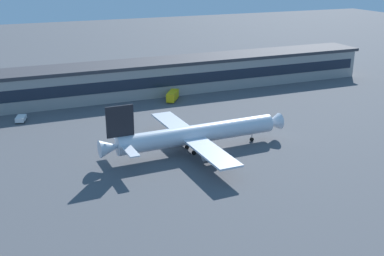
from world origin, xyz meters
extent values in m
plane|color=#4C4F54|center=(0.00, 0.00, 0.00)|extent=(600.00, 600.00, 0.00)
cube|color=#9E9993|center=(0.00, 60.64, 5.45)|extent=(176.92, 16.17, 10.91)
cube|color=#38383D|center=(0.00, 60.64, 11.51)|extent=(180.46, 16.49, 1.20)
cube|color=#192333|center=(0.00, 52.50, 6.00)|extent=(173.38, 0.16, 3.93)
cylinder|color=silver|center=(-6.88, 0.49, 4.69)|extent=(43.42, 6.04, 4.85)
cone|color=silver|center=(16.21, 1.13, 4.69)|extent=(4.49, 4.72, 4.61)
cone|color=silver|center=(-30.22, -0.15, 4.69)|extent=(5.45, 4.51, 4.36)
cube|color=black|center=(-27.53, -0.08, 10.99)|extent=(6.80, 0.69, 7.76)
cube|color=silver|center=(-27.17, 5.27, 5.42)|extent=(2.64, 8.79, 0.30)
cube|color=silver|center=(-26.88, -5.39, 5.42)|extent=(2.64, 8.79, 0.30)
cube|color=silver|center=(-9.22, 12.60, 4.21)|extent=(6.53, 19.64, 0.50)
cube|color=silver|center=(-8.55, -11.72, 4.21)|extent=(6.53, 19.64, 0.50)
cylinder|color=#99999E|center=(-8.14, 9.71, 2.48)|extent=(4.07, 2.78, 2.67)
cylinder|color=#99999E|center=(-7.63, -8.77, 2.48)|extent=(4.07, 2.78, 2.67)
cylinder|color=black|center=(9.57, 0.95, 0.55)|extent=(1.11, 0.53, 1.10)
cylinder|color=slate|center=(9.57, 0.95, 1.96)|extent=(0.24, 0.24, 2.27)
cylinder|color=black|center=(-9.11, 2.61, 0.55)|extent=(1.11, 0.53, 1.10)
cylinder|color=slate|center=(-9.11, 2.61, 1.96)|extent=(0.24, 0.24, 2.27)
cylinder|color=black|center=(-8.99, -1.75, 0.55)|extent=(1.11, 0.53, 1.10)
cylinder|color=slate|center=(-8.99, -1.75, 1.96)|extent=(0.24, 0.24, 2.27)
cube|color=yellow|center=(3.80, 47.59, 1.85)|extent=(6.98, 8.55, 3.00)
cube|color=black|center=(5.07, 49.51, 2.45)|extent=(3.77, 3.87, 0.75)
cylinder|color=black|center=(4.37, 50.74, 0.35)|extent=(0.64, 0.75, 0.70)
cylinder|color=black|center=(6.47, 49.34, 0.35)|extent=(0.64, 0.75, 0.70)
cylinder|color=black|center=(1.12, 45.83, 0.35)|extent=(0.64, 0.75, 0.70)
cylinder|color=black|center=(3.22, 44.44, 0.35)|extent=(0.64, 0.75, 0.70)
cube|color=white|center=(-47.92, 43.68, 1.05)|extent=(3.83, 5.33, 1.40)
cube|color=black|center=(-48.29, 42.41, 1.33)|extent=(2.76, 2.28, 0.35)
cylinder|color=black|center=(-47.26, 41.74, 0.35)|extent=(0.48, 0.76, 0.70)
cylinder|color=black|center=(-49.51, 42.39, 0.35)|extent=(0.48, 0.76, 0.70)
cylinder|color=black|center=(-46.33, 44.97, 0.35)|extent=(0.48, 0.76, 0.70)
cylinder|color=black|center=(-48.58, 45.62, 0.35)|extent=(0.48, 0.76, 0.70)
camera|label=1|loc=(-53.73, -106.55, 47.31)|focal=44.77mm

